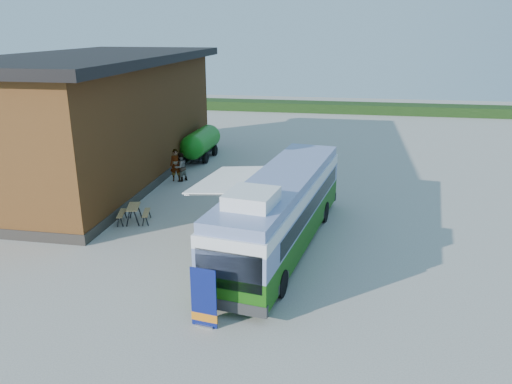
% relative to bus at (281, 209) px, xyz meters
% --- Properties ---
extents(ground, '(100.00, 100.00, 0.00)m').
position_rel_bus_xyz_m(ground, '(-1.87, -1.33, -1.77)').
color(ground, '#BCB7AD').
rests_on(ground, ground).
extents(barn, '(9.60, 21.20, 7.50)m').
position_rel_bus_xyz_m(barn, '(-12.37, 8.67, 1.82)').
color(barn, brown).
rests_on(barn, ground).
extents(hedge, '(40.00, 3.00, 1.00)m').
position_rel_bus_xyz_m(hedge, '(6.13, 36.67, -1.27)').
color(hedge, '#264419').
rests_on(hedge, ground).
extents(bus, '(4.36, 12.29, 3.70)m').
position_rel_bus_xyz_m(bus, '(0.00, 0.00, 0.00)').
color(bus, '#206510').
rests_on(bus, ground).
extents(awning, '(3.31, 4.68, 0.53)m').
position_rel_bus_xyz_m(awning, '(-2.03, 0.41, 0.92)').
color(awning, white).
rests_on(awning, ground).
extents(banner, '(0.88, 0.27, 2.03)m').
position_rel_bus_xyz_m(banner, '(-1.59, -6.34, -0.94)').
color(banner, navy).
rests_on(banner, ground).
extents(picnic_table, '(1.73, 1.62, 0.83)m').
position_rel_bus_xyz_m(picnic_table, '(-7.36, 1.62, -1.15)').
color(picnic_table, tan).
rests_on(picnic_table, ground).
extents(person_a, '(0.81, 0.62, 1.99)m').
position_rel_bus_xyz_m(person_a, '(-7.57, 8.55, -0.77)').
color(person_a, '#999999').
rests_on(person_a, ground).
extents(person_b, '(1.01, 1.08, 1.76)m').
position_rel_bus_xyz_m(person_b, '(-7.29, 8.56, -0.89)').
color(person_b, '#999999').
rests_on(person_b, ground).
extents(slurry_tanker, '(1.83, 5.74, 2.12)m').
position_rel_bus_xyz_m(slurry_tanker, '(-7.57, 14.01, -0.55)').
color(slurry_tanker, '#177B16').
rests_on(slurry_tanker, ground).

